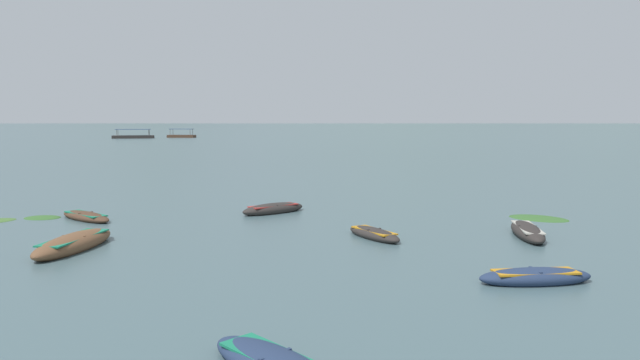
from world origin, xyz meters
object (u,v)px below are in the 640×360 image
Objects in this scene: ferry_1 at (182,136)px; rowboat_2 at (86,217)px; rowboat_7 at (535,277)px; rowboat_0 at (527,232)px; rowboat_4 at (273,209)px; rowboat_1 at (74,243)px; rowboat_5 at (374,234)px; ferry_0 at (133,137)px.

rowboat_2 is at bearing -79.72° from ferry_1.
ferry_1 is (-39.63, 139.07, 0.28)m from rowboat_7.
rowboat_7 is (-2.25, -6.39, -0.02)m from rowboat_0.
rowboat_4 reaches higher than rowboat_0.
rowboat_1 is at bearing -173.44° from rowboat_0.
rowboat_4 is (6.48, 7.86, -0.03)m from rowboat_1.
rowboat_1 is at bearing 162.75° from rowboat_7.
rowboat_4 is 0.45× the size of ferry_1.
ferry_1 reaches higher than rowboat_5.
ferry_0 reaches higher than rowboat_5.
rowboat_4 reaches higher than rowboat_5.
ferry_0 is 1.43× the size of ferry_1.
rowboat_4 is 1.10× the size of rowboat_5.
rowboat_1 is 1.32× the size of rowboat_2.
rowboat_1 is 10.82m from rowboat_5.
rowboat_0 is at bearing 6.56° from rowboat_1.
rowboat_4 reaches higher than rowboat_7.
ferry_1 is at bearing 107.52° from rowboat_0.
rowboat_2 is 1.00× the size of rowboat_4.
rowboat_2 is 0.31× the size of ferry_0.
rowboat_0 is 1.22× the size of rowboat_7.
rowboat_5 is 0.94× the size of rowboat_7.
rowboat_5 is 0.28× the size of ferry_0.
rowboat_2 is at bearing 167.22° from rowboat_0.
rowboat_0 is 16.78m from rowboat_1.
rowboat_0 is 139.13m from ferry_1.
ferry_0 reaches higher than rowboat_4.
rowboat_1 is 1.45× the size of rowboat_5.
ferry_0 is at bearing -154.49° from ferry_1.
rowboat_0 is 1.19× the size of rowboat_4.
rowboat_7 is 144.61m from ferry_1.
rowboat_7 is at bearing -57.26° from rowboat_4.
rowboat_1 reaches higher than rowboat_2.
rowboat_5 reaches higher than rowboat_2.
rowboat_5 is at bearing -55.53° from rowboat_4.
rowboat_1 is 10.19m from rowboat_4.
rowboat_7 is 0.43× the size of ferry_1.
ferry_0 is at bearing 105.65° from rowboat_2.
rowboat_7 is (3.74, -6.23, 0.01)m from rowboat_5.
rowboat_0 is at bearing 70.58° from rowboat_7.
ferry_0 is (-42.89, 121.40, 0.26)m from rowboat_4.
rowboat_0 is 1.30× the size of rowboat_5.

